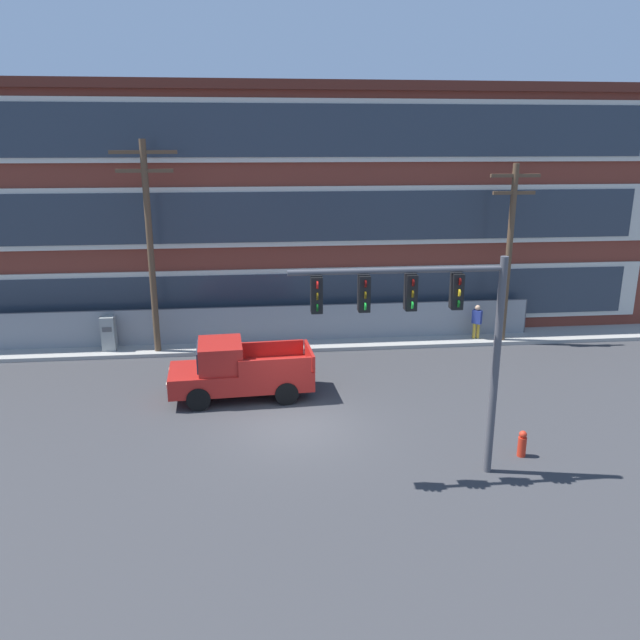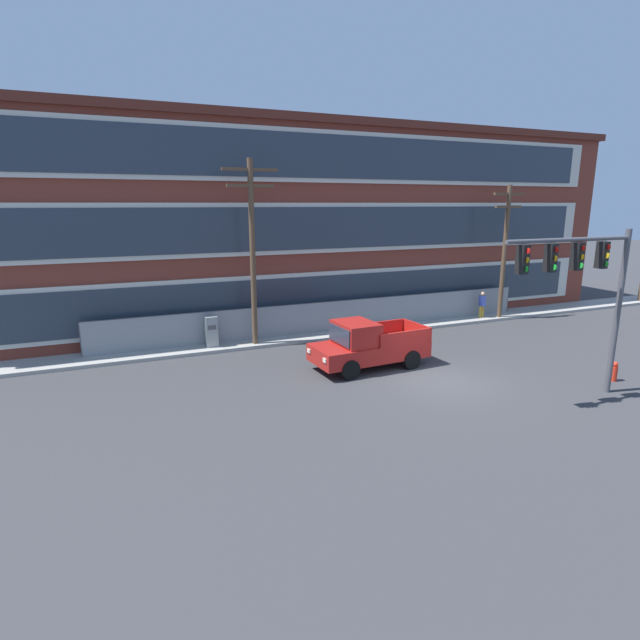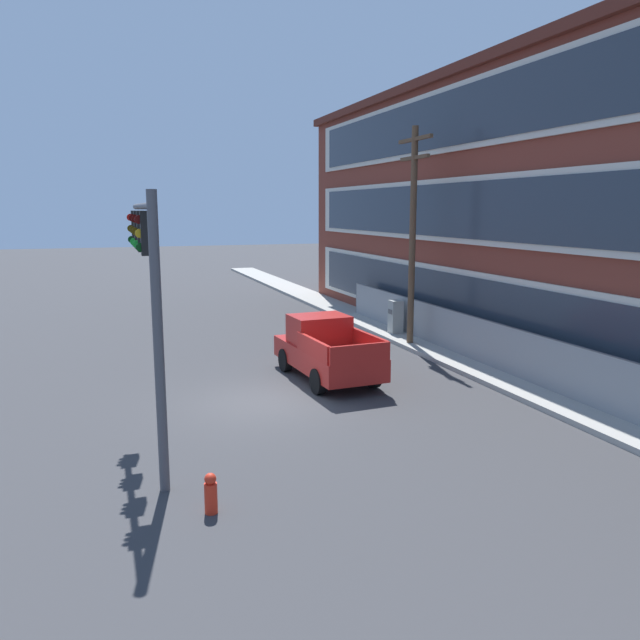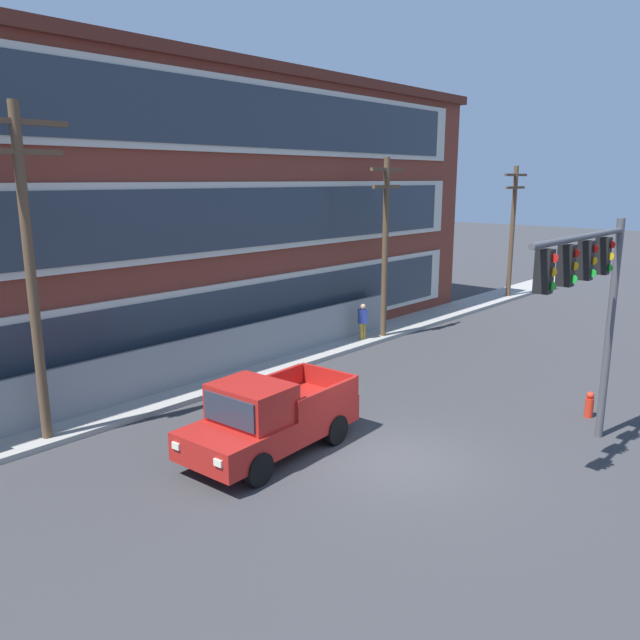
{
  "view_description": "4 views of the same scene",
  "coord_description": "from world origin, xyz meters",
  "px_view_note": "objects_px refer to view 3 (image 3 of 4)",
  "views": [
    {
      "loc": [
        -1.19,
        -17.81,
        8.66
      ],
      "look_at": [
        1.16,
        4.12,
        2.29
      ],
      "focal_mm": 35.0,
      "sensor_mm": 36.0,
      "label": 1
    },
    {
      "loc": [
        -11.51,
        -14.97,
        6.76
      ],
      "look_at": [
        -3.4,
        4.13,
        1.89
      ],
      "focal_mm": 28.0,
      "sensor_mm": 36.0,
      "label": 2
    },
    {
      "loc": [
        17.03,
        -4.17,
        5.55
      ],
      "look_at": [
        -1.39,
        2.31,
        2.07
      ],
      "focal_mm": 35.0,
      "sensor_mm": 36.0,
      "label": 3
    },
    {
      "loc": [
        -12.01,
        -8.18,
        6.89
      ],
      "look_at": [
        1.45,
        3.9,
        2.78
      ],
      "focal_mm": 35.0,
      "sensor_mm": 36.0,
      "label": 4
    }
  ],
  "objects_px": {
    "utility_pole_near_corner": "(413,227)",
    "electrical_cabinet": "(395,319)",
    "traffic_signal_mast": "(147,262)",
    "fire_hydrant": "(211,494)",
    "pickup_truck_red": "(326,350)"
  },
  "relations": [
    {
      "from": "traffic_signal_mast",
      "to": "fire_hydrant",
      "type": "relative_size",
      "value": 7.58
    },
    {
      "from": "traffic_signal_mast",
      "to": "utility_pole_near_corner",
      "type": "xyz_separation_m",
      "value": [
        -8.41,
        10.82,
        0.43
      ]
    },
    {
      "from": "fire_hydrant",
      "to": "traffic_signal_mast",
      "type": "bearing_deg",
      "value": -167.15
    },
    {
      "from": "traffic_signal_mast",
      "to": "pickup_truck_red",
      "type": "relative_size",
      "value": 1.17
    },
    {
      "from": "pickup_truck_red",
      "to": "fire_hydrant",
      "type": "relative_size",
      "value": 6.49
    },
    {
      "from": "utility_pole_near_corner",
      "to": "traffic_signal_mast",
      "type": "bearing_deg",
      "value": -52.15
    },
    {
      "from": "traffic_signal_mast",
      "to": "pickup_truck_red",
      "type": "bearing_deg",
      "value": 130.02
    },
    {
      "from": "utility_pole_near_corner",
      "to": "electrical_cabinet",
      "type": "xyz_separation_m",
      "value": [
        -2.03,
        0.33,
        -4.04
      ]
    },
    {
      "from": "traffic_signal_mast",
      "to": "electrical_cabinet",
      "type": "xyz_separation_m",
      "value": [
        -10.44,
        11.15,
        -3.61
      ]
    },
    {
      "from": "electrical_cabinet",
      "to": "fire_hydrant",
      "type": "xyz_separation_m",
      "value": [
        13.57,
        -10.44,
        -0.42
      ]
    },
    {
      "from": "traffic_signal_mast",
      "to": "electrical_cabinet",
      "type": "relative_size",
      "value": 3.68
    },
    {
      "from": "utility_pole_near_corner",
      "to": "fire_hydrant",
      "type": "relative_size",
      "value": 11.19
    },
    {
      "from": "pickup_truck_red",
      "to": "electrical_cabinet",
      "type": "relative_size",
      "value": 3.15
    },
    {
      "from": "traffic_signal_mast",
      "to": "utility_pole_near_corner",
      "type": "bearing_deg",
      "value": 127.85
    },
    {
      "from": "utility_pole_near_corner",
      "to": "electrical_cabinet",
      "type": "relative_size",
      "value": 5.43
    }
  ]
}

